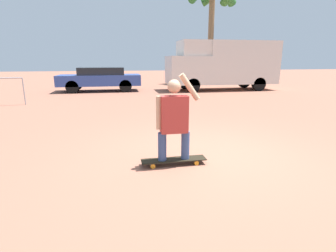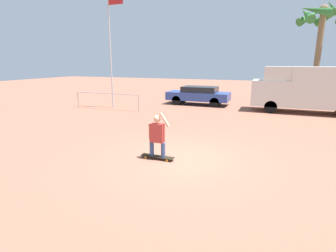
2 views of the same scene
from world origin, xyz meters
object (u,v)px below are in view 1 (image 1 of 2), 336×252
Objects in this scene: skateboard at (174,160)px; camper_van at (223,64)px; person_skateboarder at (174,117)px; palm_tree_near_van at (213,0)px; parked_car_blue at (100,78)px.

skateboard is 0.17× the size of camper_van.
person_skateboarder is (-0.00, 0.00, 0.76)m from skateboard.
skateboard is 0.15× the size of palm_tree_near_van.
parked_car_blue is at bearing 174.84° from camper_van.
person_skateboarder is 11.51m from parked_car_blue.
person_skateboarder is 17.03m from palm_tree_near_van.
person_skateboarder is 11.97m from camper_van.
camper_van is 1.41× the size of parked_car_blue.
person_skateboarder is 0.32× the size of parked_car_blue.
camper_van is (5.26, 10.73, 1.44)m from skateboard.
person_skateboarder is at bearing 180.00° from skateboard.
camper_van is 7.14m from parked_car_blue.
parked_car_blue is 10.08m from palm_tree_near_van.
parked_car_blue is (-1.81, 11.37, 0.65)m from skateboard.
palm_tree_near_van is at bearing 25.51° from parked_car_blue.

